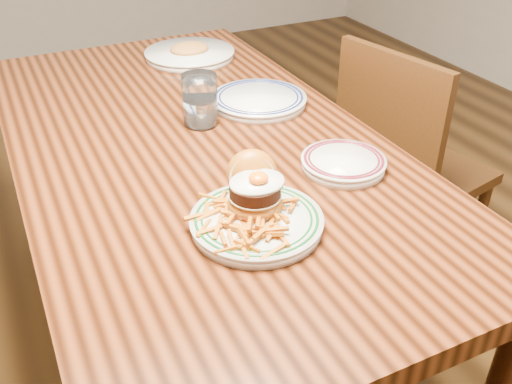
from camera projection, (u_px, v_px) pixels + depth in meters
name	position (u px, v px, depth m)	size (l,w,h in m)	color
floor	(208.00, 348.00, 1.81)	(6.00, 6.00, 0.00)	black
table	(196.00, 168.00, 1.46)	(0.85, 1.60, 0.75)	black
chair_right	(404.00, 165.00, 1.86)	(0.48, 0.48, 0.87)	#38200B
main_plate	(256.00, 209.00, 1.08)	(0.26, 0.27, 0.12)	silver
side_plate	(343.00, 162.00, 1.27)	(0.19, 0.19, 0.03)	silver
rear_plate	(259.00, 100.00, 1.56)	(0.26, 0.26, 0.03)	silver
water_glass	(200.00, 103.00, 1.44)	(0.09, 0.09, 0.13)	white
far_plate	(190.00, 54.00, 1.88)	(0.29, 0.29, 0.05)	silver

